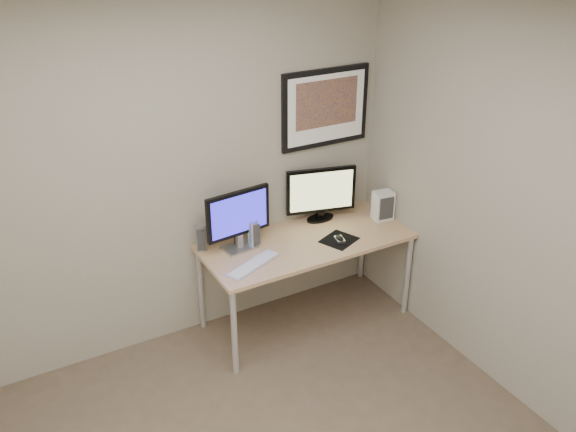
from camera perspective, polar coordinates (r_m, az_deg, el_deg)
name	(u,v)px	position (r m, az deg, el deg)	size (l,w,h in m)	color
room	(230,204)	(3.08, -5.48, 1.10)	(3.60, 3.60, 3.60)	white
desk	(306,247)	(4.65, 1.74, -2.94)	(1.60, 0.70, 0.73)	#9E7D4C
framed_art	(326,108)	(4.70, 3.53, 10.08)	(0.75, 0.04, 0.60)	black
monitor_large	(238,218)	(4.39, -4.66, -0.15)	(0.51, 0.19, 0.46)	#ABABB0
monitor_tv	(321,193)	(4.82, 3.10, 2.18)	(0.55, 0.19, 0.44)	black
speaker_left	(201,238)	(4.48, -8.14, -2.01)	(0.08, 0.08, 0.20)	#ABABB0
speaker_right	(253,233)	(4.51, -3.28, -1.62)	(0.08, 0.08, 0.20)	#ABABB0
phone_dock	(237,238)	(4.53, -4.75, -2.05)	(0.06, 0.06, 0.12)	black
keyboard	(254,264)	(4.30, -3.24, -4.54)	(0.46, 0.12, 0.02)	silver
mousepad	(339,240)	(4.63, 4.80, -2.25)	(0.25, 0.22, 0.00)	black
mouse	(340,238)	(4.61, 4.85, -2.10)	(0.06, 0.10, 0.03)	black
fan_unit	(383,205)	(4.93, 8.87, 0.98)	(0.15, 0.11, 0.24)	silver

